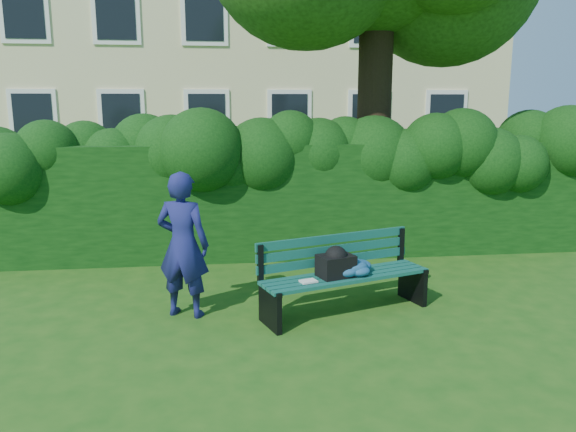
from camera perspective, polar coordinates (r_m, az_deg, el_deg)
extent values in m
plane|color=#1E5114|center=(7.12, 0.60, -8.48)|extent=(80.00, 80.00, 0.00)
cube|color=white|center=(17.38, -24.44, 9.03)|extent=(1.30, 0.08, 1.60)
cube|color=black|center=(17.34, -24.48, 9.03)|extent=(1.05, 0.04, 1.35)
cube|color=white|center=(16.83, -16.52, 9.53)|extent=(1.30, 0.08, 1.60)
cube|color=black|center=(16.80, -16.55, 9.53)|extent=(1.05, 0.04, 1.35)
cube|color=white|center=(16.62, -8.22, 9.86)|extent=(1.30, 0.08, 1.60)
cube|color=black|center=(16.58, -8.22, 9.86)|extent=(1.05, 0.04, 1.35)
cube|color=white|center=(16.75, 0.14, 9.99)|extent=(1.30, 0.08, 1.60)
cube|color=black|center=(16.71, 0.16, 9.98)|extent=(1.05, 0.04, 1.35)
cube|color=white|center=(17.21, 8.22, 9.91)|extent=(1.30, 0.08, 1.60)
cube|color=black|center=(17.17, 8.25, 9.91)|extent=(1.05, 0.04, 1.35)
cube|color=white|center=(17.99, 15.72, 9.67)|extent=(1.30, 0.08, 1.60)
cube|color=black|center=(17.95, 15.77, 9.66)|extent=(1.05, 0.04, 1.35)
cube|color=white|center=(17.54, -25.23, 18.19)|extent=(1.30, 0.08, 1.60)
cube|color=black|center=(17.50, -25.28, 18.20)|extent=(1.05, 0.04, 1.35)
cube|color=white|center=(17.00, -17.09, 19.00)|extent=(1.30, 0.08, 1.60)
cube|color=black|center=(16.96, -17.11, 19.01)|extent=(1.05, 0.04, 1.35)
cube|color=white|center=(16.78, -8.51, 19.46)|extent=(1.30, 0.08, 1.60)
cube|color=black|center=(16.74, -8.51, 19.48)|extent=(1.05, 0.04, 1.35)
cube|color=white|center=(16.91, 0.15, 19.52)|extent=(1.30, 0.08, 1.60)
cube|color=black|center=(16.87, 0.17, 19.54)|extent=(1.05, 0.04, 1.35)
cube|color=white|center=(17.37, 8.50, 19.18)|extent=(1.30, 0.08, 1.60)
cube|color=black|center=(17.33, 8.53, 19.20)|extent=(1.05, 0.04, 1.35)
cube|color=white|center=(18.14, 16.22, 18.53)|extent=(1.30, 0.08, 1.60)
cube|color=black|center=(18.10, 16.28, 18.55)|extent=(1.05, 0.04, 1.35)
cube|color=black|center=(9.01, -1.25, 1.69)|extent=(10.00, 1.00, 1.80)
cylinder|color=black|center=(9.60, 8.78, 11.73)|extent=(0.56, 0.56, 4.99)
cube|color=#0E4640|center=(6.42, 6.77, -6.55)|extent=(1.96, 0.75, 0.04)
cube|color=#0E4640|center=(6.52, 6.20, -6.26)|extent=(1.96, 0.75, 0.04)
cube|color=#0E4640|center=(6.61, 5.65, -5.99)|extent=(1.96, 0.75, 0.04)
cube|color=#0E4640|center=(6.71, 5.11, -5.71)|extent=(1.96, 0.75, 0.04)
cube|color=#0E4640|center=(6.74, 4.79, -4.48)|extent=(1.94, 0.68, 0.10)
cube|color=#0E4640|center=(6.71, 4.76, -3.39)|extent=(1.94, 0.68, 0.10)
cube|color=#0E4640|center=(6.69, 4.73, -2.29)|extent=(1.94, 0.68, 0.10)
cube|color=black|center=(6.21, -1.84, -9.35)|extent=(0.22, 0.49, 0.44)
cube|color=black|center=(6.30, -2.83, -4.93)|extent=(0.08, 0.08, 0.45)
cube|color=black|center=(6.09, -1.67, -7.56)|extent=(0.19, 0.42, 0.05)
cube|color=black|center=(7.17, 12.53, -6.75)|extent=(0.22, 0.49, 0.44)
cube|color=black|center=(7.25, 11.41, -2.96)|extent=(0.08, 0.08, 0.45)
cube|color=black|center=(7.07, 12.86, -5.16)|extent=(0.19, 0.42, 0.05)
cube|color=white|center=(6.27, 2.08, -6.64)|extent=(0.21, 0.18, 0.02)
cube|color=black|center=(6.45, 4.88, -5.07)|extent=(0.47, 0.40, 0.25)
imported|color=navy|center=(6.49, -10.62, -2.90)|extent=(0.71, 0.59, 1.68)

